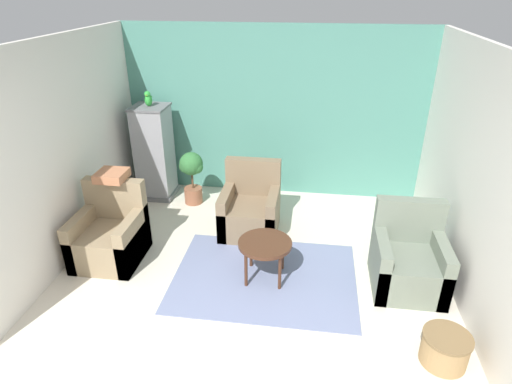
{
  "coord_description": "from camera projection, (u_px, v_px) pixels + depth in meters",
  "views": [
    {
      "loc": [
        0.59,
        -2.39,
        2.97
      ],
      "look_at": [
        0.0,
        1.81,
        0.86
      ],
      "focal_mm": 30.0,
      "sensor_mm": 36.0,
      "label": 1
    }
  ],
  "objects": [
    {
      "name": "armchair_right",
      "position": [
        408.0,
        262.0,
        4.53
      ],
      "size": [
        0.72,
        0.75,
        0.9
      ],
      "color": "slate",
      "rests_on": "ground_plane"
    },
    {
      "name": "birdcage",
      "position": [
        154.0,
        153.0,
        6.29
      ],
      "size": [
        0.52,
        0.52,
        1.39
      ],
      "color": "slate",
      "rests_on": "ground_plane"
    },
    {
      "name": "wall_right",
      "position": [
        470.0,
        173.0,
        4.3
      ],
      "size": [
        0.06,
        3.63,
        2.46
      ],
      "color": "silver",
      "rests_on": "ground_plane"
    },
    {
      "name": "coffee_table",
      "position": [
        265.0,
        246.0,
        4.57
      ],
      "size": [
        0.58,
        0.58,
        0.47
      ],
      "color": "#472819",
      "rests_on": "ground_plane"
    },
    {
      "name": "wicker_basket",
      "position": [
        445.0,
        348.0,
        3.64
      ],
      "size": [
        0.41,
        0.41,
        0.29
      ],
      "color": "#A37F51",
      "rests_on": "ground_plane"
    },
    {
      "name": "armchair_middle",
      "position": [
        250.0,
        210.0,
        5.54
      ],
      "size": [
        0.72,
        0.75,
        0.9
      ],
      "color": "#7A664C",
      "rests_on": "ground_plane"
    },
    {
      "name": "parrot",
      "position": [
        148.0,
        99.0,
        5.94
      ],
      "size": [
        0.1,
        0.18,
        0.22
      ],
      "color": "green",
      "rests_on": "birdcage"
    },
    {
      "name": "wall_back_accent",
      "position": [
        274.0,
        113.0,
        6.2
      ],
      "size": [
        4.41,
        0.06,
        2.46
      ],
      "color": "#4C897A",
      "rests_on": "ground_plane"
    },
    {
      "name": "potted_plant",
      "position": [
        192.0,
        172.0,
        6.15
      ],
      "size": [
        0.37,
        0.33,
        0.79
      ],
      "color": "brown",
      "rests_on": "ground_plane"
    },
    {
      "name": "ground_plane",
      "position": [
        225.0,
        383.0,
        3.51
      ],
      "size": [
        20.0,
        20.0,
        0.0
      ],
      "primitive_type": "plane",
      "color": "beige",
      "rests_on": "ground"
    },
    {
      "name": "armchair_left",
      "position": [
        110.0,
        236.0,
        4.98
      ],
      "size": [
        0.72,
        0.75,
        0.9
      ],
      "color": "#8E7A5B",
      "rests_on": "ground_plane"
    },
    {
      "name": "area_rug",
      "position": [
        265.0,
        277.0,
        4.76
      ],
      "size": [
        2.0,
        1.49,
        0.01
      ],
      "color": "slate",
      "rests_on": "ground_plane"
    },
    {
      "name": "throw_pillow",
      "position": [
        112.0,
        175.0,
        4.92
      ],
      "size": [
        0.33,
        0.33,
        0.1
      ],
      "color": "#B2704C",
      "rests_on": "armchair_left"
    },
    {
      "name": "wall_left",
      "position": [
        66.0,
        151.0,
        4.84
      ],
      "size": [
        0.06,
        3.63,
        2.46
      ],
      "color": "silver",
      "rests_on": "ground_plane"
    }
  ]
}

